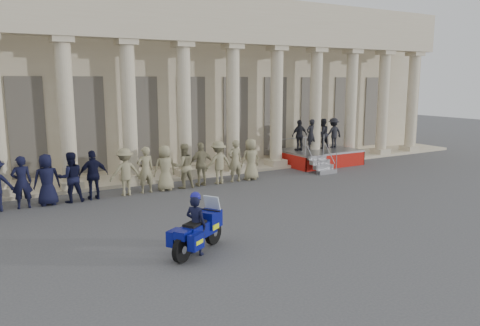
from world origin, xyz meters
TOP-DOWN VIEW (x-y plane):
  - ground at (0.00, 0.00)m, footprint 90.00×90.00m
  - building at (-0.00, 14.74)m, footprint 40.00×12.50m
  - officer_rank at (-4.61, 6.13)m, footprint 17.41×0.73m
  - reviewing_stand at (9.25, 7.69)m, footprint 4.05×3.94m
  - motorcycle at (-2.37, -1.11)m, footprint 1.96×1.49m
  - rider at (-2.47, -1.18)m, footprint 0.64×0.71m

SIDE VIEW (x-z plane):
  - ground at x=0.00m, z-range 0.00..0.00m
  - motorcycle at x=-2.37m, z-range -0.10..1.33m
  - rider at x=-2.47m, z-range 0.00..1.71m
  - officer_rank at x=-4.61m, z-range 0.00..1.92m
  - reviewing_stand at x=9.25m, z-range 0.05..2.53m
  - building at x=0.00m, z-range 0.02..9.02m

